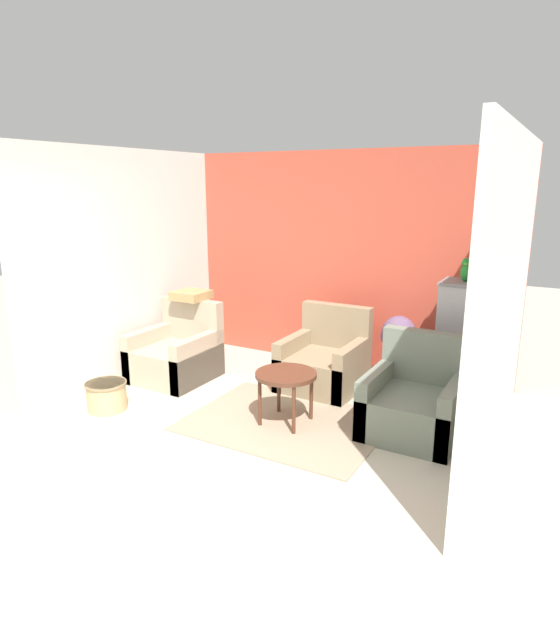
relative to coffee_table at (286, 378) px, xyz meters
name	(u,v)px	position (x,y,z in m)	size (l,w,h in m)	color
ground_plane	(187,472)	(-0.25, -1.18, -0.45)	(20.00, 20.00, 0.00)	beige
wall_back_accent	(342,262)	(-0.25, 1.86, 0.85)	(4.13, 0.06, 2.61)	#C64C38
wall_left	(127,266)	(-2.28, 0.33, 0.85)	(0.06, 3.01, 2.61)	silver
wall_right	(504,303)	(1.78, 0.33, 0.85)	(0.06, 3.01, 2.61)	silver
area_rug	(286,422)	(0.00, 0.00, -0.45)	(1.83, 1.39, 0.01)	gray
coffee_table	(286,378)	(0.00, 0.00, 0.00)	(0.58, 0.58, 0.51)	#512D1E
armchair_left	(177,355)	(-1.71, 0.45, -0.18)	(0.83, 0.86, 0.89)	tan
armchair_right	(415,404)	(1.12, 0.41, -0.18)	(0.83, 0.86, 0.89)	slate
armchair_middle	(325,363)	(-0.08, 1.04, -0.18)	(0.83, 0.86, 0.89)	#8E7A5B
birdcage	(460,346)	(1.30, 1.33, 0.15)	(0.57, 0.57, 1.28)	slate
parrot	(466,271)	(1.30, 1.34, 0.94)	(0.11, 0.20, 0.24)	#1E842D
potted_plant	(398,341)	(0.65, 1.35, 0.11)	(0.40, 0.37, 0.84)	beige
wicker_basket	(107,395)	(-1.73, -0.61, -0.30)	(0.41, 0.41, 0.29)	tan
throw_pillow	(191,295)	(-1.71, 0.77, 0.49)	(0.38, 0.38, 0.10)	tan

